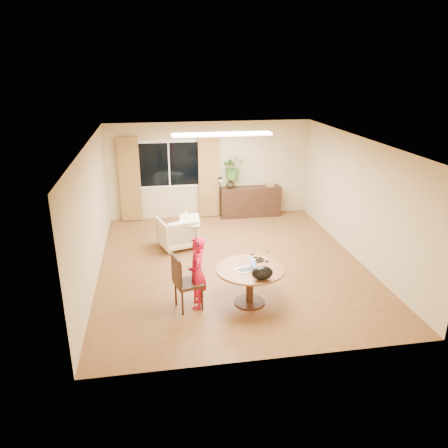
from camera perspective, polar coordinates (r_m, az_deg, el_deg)
name	(u,v)px	position (r m, az deg, el deg)	size (l,w,h in m)	color
floor	(231,264)	(9.36, 0.95, -5.21)	(6.50, 6.50, 0.00)	brown
ceiling	(232,142)	(8.58, 1.05, 10.70)	(6.50, 6.50, 0.00)	white
wall_back	(210,170)	(11.98, -1.85, 7.06)	(5.50, 5.50, 0.00)	tan
wall_left	(92,213)	(8.82, -16.85, 1.40)	(6.50, 6.50, 0.00)	tan
wall_right	(358,199)	(9.75, 17.13, 3.11)	(6.50, 6.50, 0.00)	tan
window	(169,164)	(11.82, -7.19, 7.73)	(1.70, 0.03, 1.30)	white
curtain_left	(130,180)	(11.84, -12.20, 5.68)	(0.55, 0.08, 2.25)	brown
curtain_right	(209,176)	(11.92, -2.02, 6.22)	(0.55, 0.08, 2.25)	brown
ceiling_panel	(222,134)	(9.75, -0.26, 11.64)	(2.20, 0.35, 0.05)	white
dining_table	(250,276)	(7.67, 3.42, -6.77)	(1.20, 1.20, 0.68)	brown
dining_chair	(188,282)	(7.56, -4.67, -7.53)	(0.48, 0.44, 1.01)	black
child	(197,273)	(7.53, -3.51, -6.37)	(0.31, 0.47, 1.29)	red
laptop	(246,264)	(7.49, 2.84, -5.27)	(0.33, 0.22, 0.22)	#B7B7BC
tumbler	(251,258)	(7.87, 3.61, -4.39)	(0.08, 0.08, 0.12)	white
wine_glass	(267,256)	(7.83, 5.63, -4.21)	(0.07, 0.07, 0.21)	white
pot_lid	(257,259)	(7.91, 4.39, -4.62)	(0.23, 0.23, 0.04)	white
handbag	(262,273)	(7.19, 5.03, -6.41)	(0.36, 0.21, 0.24)	black
armchair	(177,232)	(10.12, -6.17, -1.08)	(0.78, 0.80, 0.73)	beige
throw	(190,217)	(9.92, -4.52, 0.89)	(0.45, 0.55, 0.03)	beige
sideboard	(250,202)	(12.17, 3.46, 2.94)	(1.66, 0.41, 0.83)	black
vase	(230,184)	(11.91, 0.82, 5.29)	(0.24, 0.24, 0.25)	black
bouquet	(233,167)	(11.81, 1.16, 7.43)	(0.59, 0.51, 0.66)	#2A5E23
book_stack	(270,185)	(12.17, 6.01, 5.12)	(0.22, 0.16, 0.09)	olive
desk_lamp	(220,183)	(11.81, -0.48, 5.38)	(0.14, 0.14, 0.34)	black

